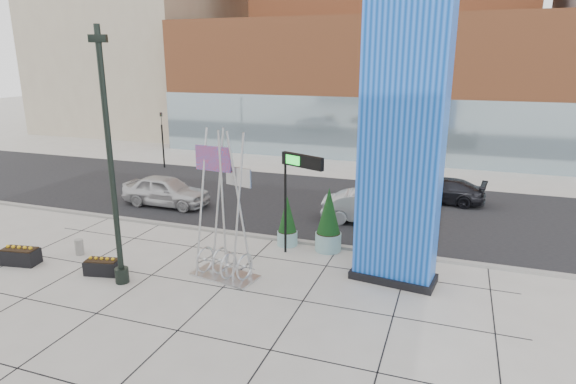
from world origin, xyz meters
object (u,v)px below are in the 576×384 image
(concrete_bollard, at_px, (79,247))
(car_silver_mid, at_px, (370,208))
(lamp_post, at_px, (113,185))
(car_white_west, at_px, (166,191))
(overhead_street_sign, at_px, (303,168))
(blue_pylon, at_px, (401,150))
(public_art_sculpture, at_px, (224,240))

(concrete_bollard, bearing_deg, car_silver_mid, 37.14)
(lamp_post, bearing_deg, car_silver_mid, 52.80)
(concrete_bollard, distance_m, car_white_west, 7.19)
(overhead_street_sign, bearing_deg, blue_pylon, 7.24)
(blue_pylon, relative_size, concrete_bollard, 15.14)
(blue_pylon, height_order, car_white_west, blue_pylon)
(blue_pylon, distance_m, car_silver_mid, 7.61)
(blue_pylon, relative_size, car_silver_mid, 2.16)
(car_silver_mid, bearing_deg, overhead_street_sign, 151.36)
(public_art_sculpture, relative_size, concrete_bollard, 8.38)
(blue_pylon, distance_m, concrete_bollard, 13.55)
(lamp_post, height_order, car_silver_mid, lamp_post)
(lamp_post, xyz_separation_m, public_art_sculpture, (3.32, 1.70, -2.20))
(public_art_sculpture, relative_size, car_white_west, 1.14)
(blue_pylon, xyz_separation_m, overhead_street_sign, (-3.90, 1.16, -1.17))
(overhead_street_sign, distance_m, car_white_west, 10.44)
(public_art_sculpture, bearing_deg, blue_pylon, 27.58)
(concrete_bollard, bearing_deg, blue_pylon, 8.77)
(concrete_bollard, height_order, car_silver_mid, car_silver_mid)
(concrete_bollard, bearing_deg, car_white_west, 93.72)
(lamp_post, relative_size, public_art_sculpture, 1.60)
(overhead_street_sign, relative_size, car_silver_mid, 0.92)
(blue_pylon, distance_m, lamp_post, 9.99)
(overhead_street_sign, distance_m, car_silver_mid, 6.05)
(overhead_street_sign, height_order, car_silver_mid, overhead_street_sign)
(blue_pylon, bearing_deg, public_art_sculpture, -155.73)
(blue_pylon, xyz_separation_m, public_art_sculpture, (-5.96, -1.80, -3.40))
(blue_pylon, bearing_deg, concrete_bollard, -163.74)
(lamp_post, height_order, overhead_street_sign, lamp_post)
(lamp_post, relative_size, car_white_west, 1.84)
(blue_pylon, relative_size, car_white_west, 2.07)
(lamp_post, relative_size, overhead_street_sign, 2.08)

